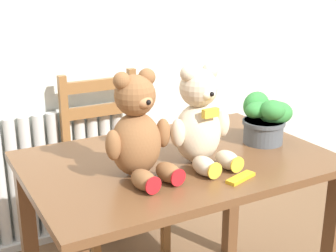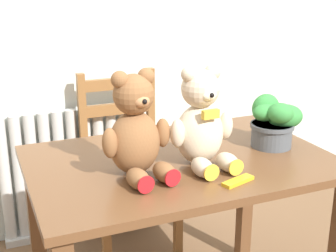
{
  "view_description": "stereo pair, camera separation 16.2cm",
  "coord_description": "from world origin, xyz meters",
  "px_view_note": "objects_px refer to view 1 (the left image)",
  "views": [
    {
      "loc": [
        -0.82,
        -1.04,
        1.41
      ],
      "look_at": [
        -0.08,
        0.31,
        0.91
      ],
      "focal_mm": 50.0,
      "sensor_mm": 36.0,
      "label": 1
    },
    {
      "loc": [
        -0.68,
        -1.11,
        1.41
      ],
      "look_at": [
        -0.08,
        0.31,
        0.91
      ],
      "focal_mm": 50.0,
      "sensor_mm": 36.0,
      "label": 2
    }
  ],
  "objects_px": {
    "wooden_chair_behind": "(111,163)",
    "teddy_bear_right": "(200,122)",
    "chocolate_bar": "(241,178)",
    "teddy_bear_left": "(138,132)",
    "potted_plant": "(266,118)"
  },
  "relations": [
    {
      "from": "wooden_chair_behind",
      "to": "teddy_bear_right",
      "type": "xyz_separation_m",
      "value": [
        0.03,
        -0.81,
        0.45
      ]
    },
    {
      "from": "teddy_bear_right",
      "to": "chocolate_bar",
      "type": "relative_size",
      "value": 2.94
    },
    {
      "from": "teddy_bear_left",
      "to": "teddy_bear_right",
      "type": "distance_m",
      "value": 0.24
    },
    {
      "from": "teddy_bear_left",
      "to": "teddy_bear_right",
      "type": "xyz_separation_m",
      "value": [
        0.24,
        -0.0,
        -0.0
      ]
    },
    {
      "from": "wooden_chair_behind",
      "to": "teddy_bear_left",
      "type": "relative_size",
      "value": 2.56
    },
    {
      "from": "wooden_chair_behind",
      "to": "teddy_bear_right",
      "type": "distance_m",
      "value": 0.93
    },
    {
      "from": "wooden_chair_behind",
      "to": "teddy_bear_left",
      "type": "distance_m",
      "value": 0.95
    },
    {
      "from": "potted_plant",
      "to": "chocolate_bar",
      "type": "distance_m",
      "value": 0.41
    },
    {
      "from": "wooden_chair_behind",
      "to": "chocolate_bar",
      "type": "xyz_separation_m",
      "value": [
        0.07,
        -1.01,
        0.3
      ]
    },
    {
      "from": "teddy_bear_left",
      "to": "teddy_bear_right",
      "type": "relative_size",
      "value": 1.01
    },
    {
      "from": "teddy_bear_left",
      "to": "chocolate_bar",
      "type": "bearing_deg",
      "value": 136.54
    },
    {
      "from": "teddy_bear_right",
      "to": "potted_plant",
      "type": "distance_m",
      "value": 0.36
    },
    {
      "from": "potted_plant",
      "to": "chocolate_bar",
      "type": "relative_size",
      "value": 1.7
    },
    {
      "from": "teddy_bear_left",
      "to": "chocolate_bar",
      "type": "relative_size",
      "value": 2.96
    },
    {
      "from": "teddy_bear_left",
      "to": "potted_plant",
      "type": "distance_m",
      "value": 0.6
    }
  ]
}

